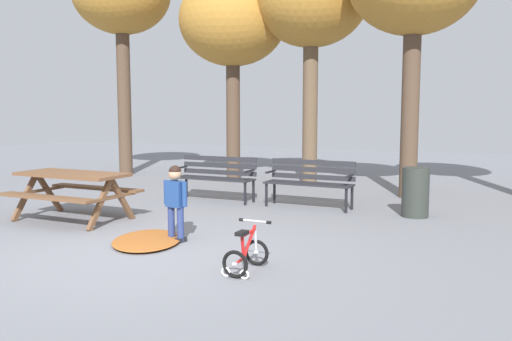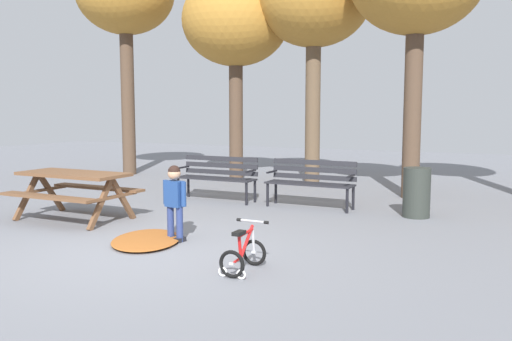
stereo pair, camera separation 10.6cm
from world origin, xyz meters
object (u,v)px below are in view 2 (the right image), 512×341
object	(u,v)px
park_bench_left	(311,179)
trash_bin	(417,193)
child_standing	(175,197)
kids_bicycle	(243,254)
picnic_table	(74,183)
park_bench_far_left	(218,174)

from	to	relation	value
park_bench_left	trash_bin	distance (m)	1.87
trash_bin	child_standing	bearing A→B (deg)	-130.22
kids_bicycle	picnic_table	bearing A→B (deg)	160.57
kids_bicycle	trash_bin	bearing A→B (deg)	73.45
picnic_table	park_bench_far_left	distance (m)	2.87
park_bench_left	child_standing	world-z (taller)	child_standing
picnic_table	child_standing	distance (m)	2.32
park_bench_left	park_bench_far_left	bearing A→B (deg)	-178.02
kids_bicycle	park_bench_left	bearing A→B (deg)	99.78
child_standing	kids_bicycle	size ratio (longest dim) A/B	1.82
park_bench_left	trash_bin	xyz separation A→B (m)	(1.86, -0.08, -0.10)
picnic_table	trash_bin	size ratio (longest dim) A/B	2.22
picnic_table	park_bench_far_left	bearing A→B (deg)	66.74
kids_bicycle	child_standing	bearing A→B (deg)	150.32
picnic_table	trash_bin	world-z (taller)	trash_bin
park_bench_far_left	kids_bicycle	distance (m)	4.73
trash_bin	park_bench_left	bearing A→B (deg)	177.60
park_bench_left	child_standing	xyz separation A→B (m)	(-0.76, -3.18, 0.09)
picnic_table	trash_bin	distance (m)	5.56
park_bench_far_left	park_bench_left	distance (m)	1.90
park_bench_far_left	child_standing	xyz separation A→B (m)	(1.14, -3.12, 0.09)
picnic_table	park_bench_left	distance (m)	4.06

